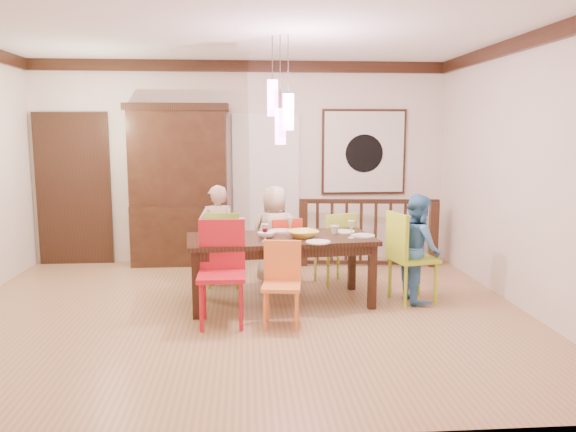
{
  "coord_description": "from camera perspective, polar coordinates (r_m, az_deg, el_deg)",
  "views": [
    {
      "loc": [
        0.05,
        -5.76,
        1.89
      ],
      "look_at": [
        0.52,
        0.43,
        0.96
      ],
      "focal_mm": 35.0,
      "sensor_mm": 36.0,
      "label": 1
    }
  ],
  "objects": [
    {
      "name": "floor",
      "position": [
        6.06,
        -4.68,
        -9.7
      ],
      "size": [
        6.0,
        6.0,
        0.0
      ],
      "primitive_type": "plane",
      "color": "#A3764E",
      "rests_on": "ground"
    },
    {
      "name": "ceiling",
      "position": [
        5.84,
        -5.05,
        18.43
      ],
      "size": [
        6.0,
        6.0,
        0.0
      ],
      "primitive_type": "plane",
      "rotation": [
        3.14,
        0.0,
        0.0
      ],
      "color": "white",
      "rests_on": "wall_back"
    },
    {
      "name": "wall_back",
      "position": [
        8.27,
        -4.72,
        5.43
      ],
      "size": [
        6.0,
        0.0,
        6.0
      ],
      "primitive_type": "plane",
      "rotation": [
        1.57,
        0.0,
        0.0
      ],
      "color": "beige",
      "rests_on": "floor"
    },
    {
      "name": "wall_right",
      "position": [
        6.48,
        22.78,
        3.95
      ],
      "size": [
        0.0,
        5.0,
        5.0
      ],
      "primitive_type": "plane",
      "rotation": [
        1.57,
        0.0,
        -1.57
      ],
      "color": "beige",
      "rests_on": "floor"
    },
    {
      "name": "crown_molding",
      "position": [
        5.83,
        -5.03,
        17.65
      ],
      "size": [
        6.0,
        5.0,
        0.16
      ],
      "primitive_type": null,
      "color": "black",
      "rests_on": "wall_back"
    },
    {
      "name": "panel_door",
      "position": [
        8.61,
        -20.89,
        2.35
      ],
      "size": [
        1.04,
        0.07,
        2.24
      ],
      "primitive_type": "cube",
      "color": "black",
      "rests_on": "wall_back"
    },
    {
      "name": "white_doorway",
      "position": [
        8.27,
        -2.26,
        2.68
      ],
      "size": [
        0.97,
        0.05,
        2.22
      ],
      "primitive_type": "cube",
      "color": "silver",
      "rests_on": "wall_back"
    },
    {
      "name": "painting",
      "position": [
        8.41,
        7.71,
        6.45
      ],
      "size": [
        1.25,
        0.06,
        1.25
      ],
      "color": "black",
      "rests_on": "wall_back"
    },
    {
      "name": "pendant_cluster",
      "position": [
        6.07,
        -0.79,
        10.55
      ],
      "size": [
        0.27,
        0.21,
        1.14
      ],
      "color": "#FF4CB1",
      "rests_on": "ceiling"
    },
    {
      "name": "dining_table",
      "position": [
        6.19,
        -0.77,
        -2.92
      ],
      "size": [
        2.11,
        1.12,
        0.75
      ],
      "rotation": [
        0.0,
        0.0,
        0.1
      ],
      "color": "black",
      "rests_on": "floor"
    },
    {
      "name": "chair_far_left",
      "position": [
        6.97,
        -6.46,
        -2.75
      ],
      "size": [
        0.47,
        0.47,
        0.94
      ],
      "rotation": [
        0.0,
        0.0,
        3.03
      ],
      "color": "#75B32C",
      "rests_on": "floor"
    },
    {
      "name": "chair_far_mid",
      "position": [
        7.02,
        -0.52,
        -3.04
      ],
      "size": [
        0.47,
        0.47,
        0.85
      ],
      "rotation": [
        0.0,
        0.0,
        3.39
      ],
      "color": "red",
      "rests_on": "floor"
    },
    {
      "name": "chair_far_right",
      "position": [
        7.04,
        4.64,
        -2.73
      ],
      "size": [
        0.53,
        0.53,
        0.91
      ],
      "rotation": [
        0.0,
        0.0,
        3.5
      ],
      "color": "#B5D13E",
      "rests_on": "floor"
    },
    {
      "name": "chair_near_left",
      "position": [
        5.53,
        -6.78,
        -5.17
      ],
      "size": [
        0.47,
        0.47,
        1.03
      ],
      "rotation": [
        0.0,
        0.0,
        -0.0
      ],
      "color": "red",
      "rests_on": "floor"
    },
    {
      "name": "chair_near_mid",
      "position": [
        5.5,
        -0.67,
        -6.42
      ],
      "size": [
        0.42,
        0.42,
        0.83
      ],
      "rotation": [
        0.0,
        0.0,
        -0.13
      ],
      "color": "orange",
      "rests_on": "floor"
    },
    {
      "name": "chair_end_right",
      "position": [
        6.41,
        12.62,
        -3.48
      ],
      "size": [
        0.54,
        0.54,
        1.01
      ],
      "rotation": [
        0.0,
        0.0,
        1.78
      ],
      "color": "#AACC24",
      "rests_on": "floor"
    },
    {
      "name": "china_hutch",
      "position": [
        8.14,
        -11.02,
        3.12
      ],
      "size": [
        1.45,
        0.46,
        2.29
      ],
      "color": "black",
      "rests_on": "floor"
    },
    {
      "name": "balustrade",
      "position": [
        8.02,
        8.15,
        -1.56
      ],
      "size": [
        1.97,
        0.29,
        0.96
      ],
      "rotation": [
        0.0,
        0.0,
        -0.11
      ],
      "color": "black",
      "rests_on": "floor"
    },
    {
      "name": "person_far_left",
      "position": [
        7.0,
        -7.17,
        -1.96
      ],
      "size": [
        0.5,
        0.37,
        1.25
      ],
      "primitive_type": "imported",
      "rotation": [
        0.0,
        0.0,
        3.31
      ],
      "color": "#D0A49E",
      "rests_on": "floor"
    },
    {
      "name": "person_far_mid",
      "position": [
        7.04,
        -1.34,
        -1.89
      ],
      "size": [
        0.64,
        0.45,
        1.24
      ],
      "primitive_type": "imported",
      "rotation": [
        0.0,
        0.0,
        3.04
      ],
      "color": "beige",
      "rests_on": "floor"
    },
    {
      "name": "person_end_right",
      "position": [
        6.46,
        13.06,
        -3.18
      ],
      "size": [
        0.51,
        0.63,
        1.21
      ],
      "primitive_type": "imported",
      "rotation": [
        0.0,
        0.0,
        1.67
      ],
      "color": "#4686C5",
      "rests_on": "floor"
    },
    {
      "name": "serving_bowl",
      "position": [
        6.12,
        1.49,
        -1.84
      ],
      "size": [
        0.41,
        0.41,
        0.08
      ],
      "primitive_type": "imported",
      "rotation": [
        0.0,
        0.0,
        0.29
      ],
      "color": "gold",
      "rests_on": "dining_table"
    },
    {
      "name": "small_bowl",
      "position": [
        6.13,
        -2.21,
        -1.92
      ],
      "size": [
        0.2,
        0.2,
        0.06
      ],
      "primitive_type": "imported",
      "rotation": [
        0.0,
        0.0,
        0.06
      ],
      "color": "white",
      "rests_on": "dining_table"
    },
    {
      "name": "cup_left",
      "position": [
        6.0,
        -5.26,
        -2.01
      ],
      "size": [
        0.13,
        0.13,
        0.1
      ],
      "primitive_type": "imported",
      "rotation": [
        0.0,
        0.0,
        0.09
      ],
      "color": "silver",
      "rests_on": "dining_table"
    },
    {
      "name": "cup_right",
      "position": [
        6.37,
        4.76,
        -1.4
      ],
      "size": [
        0.13,
        0.13,
        0.09
      ],
      "primitive_type": "imported",
      "rotation": [
        0.0,
        0.0,
        0.38
      ],
      "color": "silver",
      "rests_on": "dining_table"
    },
    {
      "name": "plate_far_left",
      "position": [
        6.46,
        -7.33,
        -1.65
      ],
      "size": [
        0.26,
        0.26,
        0.01
      ],
      "primitive_type": "cylinder",
      "color": "white",
      "rests_on": "dining_table"
    },
    {
      "name": "plate_far_mid",
      "position": [
        6.51,
        -0.74,
        -1.5
      ],
      "size": [
        0.26,
        0.26,
        0.01
      ],
      "primitive_type": "cylinder",
      "color": "white",
      "rests_on": "dining_table"
    },
    {
      "name": "plate_far_right",
      "position": [
        6.5,
        5.67,
        -1.57
      ],
      "size": [
        0.26,
        0.26,
        0.01
      ],
      "primitive_type": "cylinder",
      "color": "white",
      "rests_on": "dining_table"
    },
    {
      "name": "plate_near_left",
      "position": [
        5.83,
        -6.91,
        -2.76
      ],
      "size": [
        0.26,
        0.26,
        0.01
      ],
      "primitive_type": "cylinder",
      "color": "white",
      "rests_on": "dining_table"
    },
    {
      "name": "plate_near_mid",
      "position": [
        5.86,
        3.09,
        -2.65
      ],
      "size": [
        0.26,
        0.26,
        0.01
      ],
      "primitive_type": "cylinder",
      "color": "white",
      "rests_on": "dining_table"
    },
    {
      "name": "plate_end_right",
      "position": [
        6.27,
        7.63,
        -1.98
      ],
      "size": [
        0.26,
        0.26,
        0.01
      ],
      "primitive_type": "cylinder",
      "color": "white",
      "rests_on": "dining_table"
    },
    {
      "name": "wine_glass_a",
      "position": [
        6.31,
        -4.68,
        -1.06
      ],
      "size": [
        0.08,
        0.08,
        0.19
      ],
      "primitive_type": null,
      "color": "#590C19",
      "rests_on": "dining_table"
    },
    {
      "name": "wine_glass_b",
      "position": [
        6.35,
        0.21,
        -0.96
      ],
      "size": [
        0.08,
        0.08,
        0.19
      ],
      "primitive_type": null,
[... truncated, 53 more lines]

